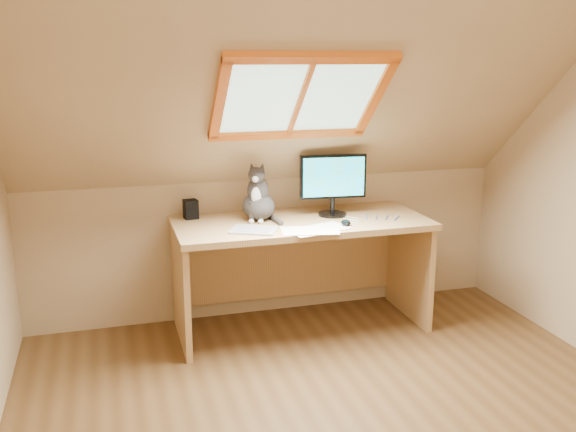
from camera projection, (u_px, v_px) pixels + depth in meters
name	position (u px, v px, depth m)	size (l,w,h in m)	color
room_shell	(378.00, 158.00, 2.77)	(3.52, 3.52, 2.41)	tan
desk	(298.00, 250.00, 4.45)	(1.71, 0.75, 0.78)	tan
monitor	(333.00, 181.00, 4.39)	(0.46, 0.20, 0.43)	black
cat	(258.00, 199.00, 4.29)	(0.30, 0.33, 0.40)	#393432
desk_speaker	(191.00, 209.00, 4.35)	(0.09, 0.09, 0.13)	black
graphics_tablet	(254.00, 230.00, 4.05)	(0.29, 0.21, 0.01)	#B2B2B7
mouse	(346.00, 223.00, 4.19)	(0.06, 0.11, 0.03)	black
papers	(312.00, 229.00, 4.08)	(0.35, 0.30, 0.01)	white
cables	(370.00, 219.00, 4.34)	(0.51, 0.26, 0.01)	silver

